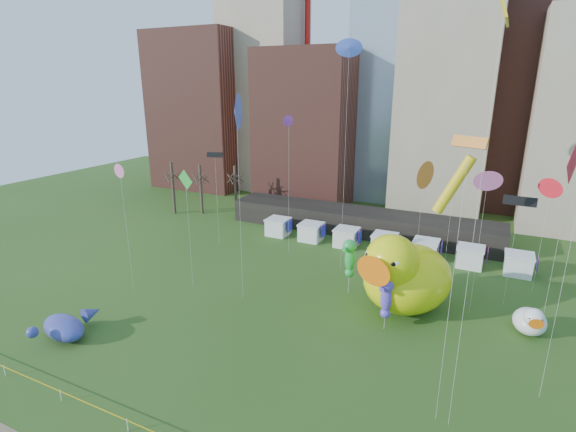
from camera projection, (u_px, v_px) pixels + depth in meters
The scene contains 23 objects.
skyline at pixel (438, 76), 69.38m from camera, with size 101.00×23.00×68.00m.
pavilion at pixel (360, 222), 61.43m from camera, with size 38.00×6.00×3.20m, color black.
vendor_tents at pixel (385, 244), 54.33m from camera, with size 33.24×2.80×2.40m.
bare_trees at pixel (202, 189), 70.34m from camera, with size 8.44×6.44×8.50m.
big_duck at pixel (404, 275), 39.56m from camera, with size 10.39×11.49×8.02m.
small_duck at pixel (530, 321), 36.48m from camera, with size 3.10×3.83×2.79m.
seahorse_green at pixel (350, 255), 42.81m from camera, with size 1.64×1.89×5.80m.
seahorse_purple at pixel (386, 295), 36.60m from camera, with size 1.45×1.71×4.87m.
whale_inflatable at pixel (66, 326), 36.24m from camera, with size 5.15×6.10×2.09m.
kite_0 at pixel (551, 188), 41.12m from camera, with size 1.45×1.52×11.84m.
kite_1 at pixel (120, 171), 41.07m from camera, with size 1.33×0.58×13.16m.
kite_2 at pixel (215, 156), 53.99m from camera, with size 2.01×0.91×12.19m.
kite_4 at pixel (454, 185), 40.71m from camera, with size 3.50×1.13×14.22m.
kite_5 at pixel (349, 49), 43.03m from camera, with size 1.75×0.88×24.70m.
kite_6 at pixel (424, 175), 45.74m from camera, with size 1.09×2.92×12.62m.
kite_7 at pixel (289, 122), 49.86m from camera, with size 0.39×1.31×16.92m.
kite_8 at pixel (574, 162), 32.06m from camera, with size 1.23×3.41×16.83m.
kite_9 at pixel (488, 181), 36.37m from camera, with size 1.62×0.93×13.45m.
kite_10 at pixel (520, 202), 38.77m from camera, with size 2.77×0.56×10.76m.
kite_11 at pixel (186, 183), 41.88m from camera, with size 1.93×0.40×12.49m.
kite_12 at pixel (504, 12), 20.11m from camera, with size 0.60×4.00×24.36m.
kite_13 at pixel (237, 112), 37.81m from camera, with size 1.63×3.00×19.63m.
kite_14 at pixel (469, 147), 22.43m from camera, with size 1.86×1.10×17.86m.
Camera 1 is at (12.21, -15.09, 20.49)m, focal length 27.00 mm.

